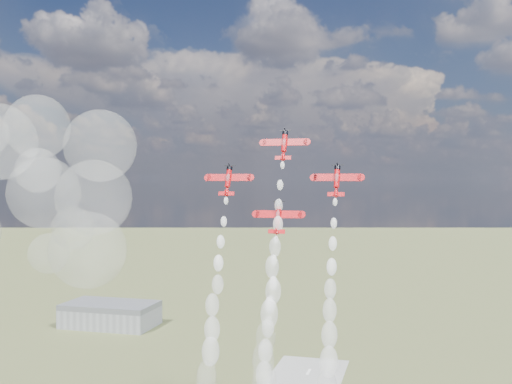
{
  "coord_description": "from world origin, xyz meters",
  "views": [
    {
      "loc": [
        42.93,
        -118.32,
        81.73
      ],
      "look_at": [
        7.32,
        15.81,
        78.67
      ],
      "focal_mm": 42.0,
      "sensor_mm": 36.0,
      "label": 1
    }
  ],
  "objects_px": {
    "plane_lead": "(284,144)",
    "plane_slot": "(278,217)",
    "plane_right": "(337,180)",
    "hangar": "(110,314)",
    "plane_left": "(228,180)"
  },
  "relations": [
    {
      "from": "plane_lead",
      "to": "plane_slot",
      "type": "height_order",
      "value": "plane_lead"
    },
    {
      "from": "hangar",
      "to": "plane_slot",
      "type": "xyz_separation_m",
      "value": [
        133.32,
        -167.54,
        66.68
      ]
    },
    {
      "from": "plane_left",
      "to": "plane_lead",
      "type": "bearing_deg",
      "value": 14.4
    },
    {
      "from": "plane_right",
      "to": "hangar",
      "type": "bearing_deg",
      "value": 131.64
    },
    {
      "from": "plane_lead",
      "to": "plane_slot",
      "type": "bearing_deg",
      "value": -90.0
    },
    {
      "from": "plane_right",
      "to": "plane_left",
      "type": "bearing_deg",
      "value": 180.0
    },
    {
      "from": "plane_left",
      "to": "plane_slot",
      "type": "bearing_deg",
      "value": -14.4
    },
    {
      "from": "hangar",
      "to": "plane_left",
      "type": "bearing_deg",
      "value": -53.72
    },
    {
      "from": "plane_slot",
      "to": "plane_lead",
      "type": "bearing_deg",
      "value": 90.0
    },
    {
      "from": "hangar",
      "to": "plane_right",
      "type": "distance_m",
      "value": 232.25
    },
    {
      "from": "hangar",
      "to": "plane_right",
      "type": "relative_size",
      "value": 4.71
    },
    {
      "from": "hangar",
      "to": "plane_lead",
      "type": "bearing_deg",
      "value": -50.37
    },
    {
      "from": "plane_right",
      "to": "plane_slot",
      "type": "distance_m",
      "value": 15.56
    },
    {
      "from": "plane_right",
      "to": "plane_slot",
      "type": "height_order",
      "value": "plane_right"
    },
    {
      "from": "plane_lead",
      "to": "plane_right",
      "type": "xyz_separation_m",
      "value": [
        12.75,
        -3.27,
        -8.3
      ]
    }
  ]
}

